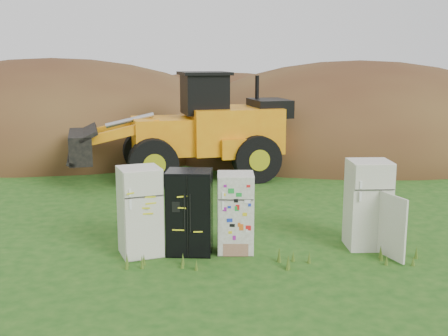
% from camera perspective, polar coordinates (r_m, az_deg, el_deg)
% --- Properties ---
extents(ground, '(120.00, 120.00, 0.00)m').
position_cam_1_polar(ground, '(11.85, 3.77, -8.34)').
color(ground, '#1A4A13').
rests_on(ground, ground).
extents(fridge_leftmost, '(0.97, 0.95, 1.81)m').
position_cam_1_polar(fridge_leftmost, '(11.47, -8.52, -4.37)').
color(fridge_leftmost, silver).
rests_on(fridge_leftmost, ground).
extents(fridge_black_side, '(1.00, 0.84, 1.72)m').
position_cam_1_polar(fridge_black_side, '(11.46, -3.51, -4.49)').
color(fridge_black_side, black).
rests_on(fridge_black_side, ground).
extents(fridge_sticker, '(0.79, 0.74, 1.65)m').
position_cam_1_polar(fridge_sticker, '(11.55, 1.17, -4.54)').
color(fridge_sticker, white).
rests_on(fridge_sticker, ground).
extents(fridge_open_door, '(0.88, 0.82, 1.86)m').
position_cam_1_polar(fridge_open_door, '(12.15, 14.41, -3.59)').
color(fridge_open_door, silver).
rests_on(fridge_open_door, ground).
extents(wheel_loader, '(7.55, 3.93, 3.49)m').
position_cam_1_polar(wheel_loader, '(18.38, -4.67, 4.26)').
color(wheel_loader, orange).
rests_on(wheel_loader, ground).
extents(dirt_mound_right, '(17.11, 12.55, 7.64)m').
position_cam_1_polar(dirt_mound_right, '(25.11, 13.29, 1.85)').
color(dirt_mound_right, '#422315').
rests_on(dirt_mound_right, ground).
extents(dirt_mound_left, '(18.02, 13.52, 7.84)m').
position_cam_1_polar(dirt_mound_left, '(26.44, -16.68, 2.14)').
color(dirt_mound_left, '#422315').
rests_on(dirt_mound_left, ground).
extents(dirt_mound_back, '(17.11, 11.41, 6.40)m').
position_cam_1_polar(dirt_mound_back, '(29.00, -0.67, 3.38)').
color(dirt_mound_back, '#422315').
rests_on(dirt_mound_back, ground).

